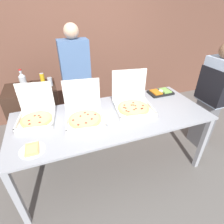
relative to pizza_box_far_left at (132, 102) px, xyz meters
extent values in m
plane|color=slate|center=(-0.31, -0.09, -0.95)|extent=(16.00, 16.00, 0.00)
cube|color=brown|center=(-0.31, 1.61, 0.45)|extent=(10.00, 0.06, 2.80)
cube|color=#A8AAB2|center=(-0.31, -0.09, -0.09)|extent=(2.38, 0.99, 0.02)
cube|color=#A8AAB2|center=(-1.45, -0.54, -0.53)|extent=(0.06, 0.06, 0.84)
cube|color=#A8AAB2|center=(0.83, -0.54, -0.53)|extent=(0.06, 0.06, 0.84)
cube|color=#A8AAB2|center=(-1.45, 0.35, -0.53)|extent=(0.06, 0.06, 0.84)
cube|color=#A8AAB2|center=(0.83, 0.35, -0.53)|extent=(0.06, 0.06, 0.84)
cube|color=white|center=(-0.01, -0.06, -0.07)|extent=(0.52, 0.52, 0.02)
cube|color=white|center=(-0.04, -0.28, -0.04)|extent=(0.46, 0.09, 0.04)
cube|color=white|center=(-0.23, -0.03, -0.04)|extent=(0.09, 0.46, 0.04)
cube|color=white|center=(0.21, -0.09, -0.04)|extent=(0.09, 0.46, 0.04)
cube|color=white|center=(0.03, 0.18, 0.16)|extent=(0.46, 0.09, 0.44)
cylinder|color=#DBB26B|center=(-0.01, -0.06, -0.05)|extent=(0.41, 0.41, 0.02)
cylinder|color=#F4D67F|center=(-0.01, -0.06, -0.04)|extent=(0.35, 0.35, 0.00)
cylinder|color=#B22D23|center=(0.12, -0.07, -0.04)|extent=(0.03, 0.03, 0.00)
cylinder|color=#B22D23|center=(0.03, -0.04, -0.04)|extent=(0.03, 0.03, 0.00)
cylinder|color=#B22D23|center=(0.01, -0.01, -0.04)|extent=(0.03, 0.03, 0.00)
cylinder|color=#B22D23|center=(0.04, 0.04, -0.04)|extent=(0.03, 0.03, 0.00)
cylinder|color=#B22D23|center=(-0.01, -0.01, -0.04)|extent=(0.03, 0.03, 0.00)
cylinder|color=#B22D23|center=(-0.10, 0.02, -0.04)|extent=(0.03, 0.03, 0.00)
cylinder|color=#B22D23|center=(-0.13, -0.03, -0.04)|extent=(0.03, 0.03, 0.00)
cylinder|color=#B22D23|center=(-0.11, -0.05, -0.04)|extent=(0.03, 0.03, 0.00)
cylinder|color=#B22D23|center=(-0.13, -0.12, -0.04)|extent=(0.03, 0.03, 0.00)
cylinder|color=#B22D23|center=(-0.12, -0.14, -0.04)|extent=(0.03, 0.03, 0.00)
cylinder|color=#B22D23|center=(-0.03, -0.12, -0.04)|extent=(0.03, 0.03, 0.00)
cylinder|color=#B22D23|center=(0.00, -0.10, -0.04)|extent=(0.03, 0.03, 0.00)
cylinder|color=#B22D23|center=(0.07, -0.14, -0.04)|extent=(0.03, 0.03, 0.00)
cylinder|color=#B22D23|center=(0.08, -0.13, -0.04)|extent=(0.03, 0.03, 0.00)
cube|color=white|center=(-0.65, -0.10, -0.07)|extent=(0.49, 0.49, 0.02)
cube|color=white|center=(-0.68, -0.31, -0.04)|extent=(0.43, 0.07, 0.04)
cube|color=white|center=(-0.86, -0.07, -0.04)|extent=(0.07, 0.43, 0.04)
cube|color=white|center=(-0.44, -0.13, -0.04)|extent=(0.07, 0.43, 0.04)
cube|color=white|center=(-0.62, 0.12, 0.15)|extent=(0.43, 0.07, 0.41)
cylinder|color=#DBB26B|center=(-0.65, -0.10, -0.05)|extent=(0.38, 0.38, 0.02)
cylinder|color=#F4D67F|center=(-0.65, -0.10, -0.04)|extent=(0.33, 0.33, 0.00)
cylinder|color=#B22D23|center=(-0.52, -0.06, -0.04)|extent=(0.03, 0.03, 0.00)
cylinder|color=#B22D23|center=(-0.60, -0.03, -0.04)|extent=(0.03, 0.03, 0.00)
cylinder|color=#B22D23|center=(-0.62, 0.02, -0.04)|extent=(0.03, 0.03, 0.00)
cylinder|color=#B22D23|center=(-0.69, -0.04, -0.04)|extent=(0.03, 0.03, 0.00)
cylinder|color=#B22D23|center=(-0.79, -0.09, -0.04)|extent=(0.03, 0.03, 0.00)
cylinder|color=#B22D23|center=(-0.75, -0.20, -0.04)|extent=(0.03, 0.03, 0.00)
cylinder|color=#B22D23|center=(-0.66, -0.19, -0.04)|extent=(0.03, 0.03, 0.00)
cylinder|color=#B22D23|center=(-0.58, -0.14, -0.04)|extent=(0.03, 0.03, 0.00)
cube|color=white|center=(-1.18, 0.09, -0.07)|extent=(0.46, 0.46, 0.02)
cube|color=white|center=(-1.21, -0.10, -0.04)|extent=(0.40, 0.08, 0.04)
cube|color=white|center=(-1.37, 0.12, -0.04)|extent=(0.08, 0.40, 0.04)
cube|color=white|center=(-0.99, 0.06, -0.04)|extent=(0.08, 0.40, 0.04)
cube|color=white|center=(-1.15, 0.30, 0.13)|extent=(0.40, 0.08, 0.38)
cylinder|color=#DBB26B|center=(-1.18, 0.09, -0.05)|extent=(0.35, 0.35, 0.02)
cylinder|color=#F4D67F|center=(-1.18, 0.09, -0.04)|extent=(0.30, 0.30, 0.00)
cylinder|color=#B22D23|center=(-1.13, 0.10, -0.04)|extent=(0.03, 0.03, 0.00)
cylinder|color=#B22D23|center=(-1.15, 0.14, -0.04)|extent=(0.03, 0.03, 0.00)
cylinder|color=#B22D23|center=(-1.20, 0.16, -0.04)|extent=(0.03, 0.03, 0.00)
cylinder|color=#B22D23|center=(-1.26, 0.07, -0.04)|extent=(0.03, 0.03, 0.00)
cylinder|color=#B22D23|center=(-1.25, 0.00, -0.04)|extent=(0.03, 0.03, 0.00)
cylinder|color=#B22D23|center=(-1.14, -0.01, -0.04)|extent=(0.03, 0.03, 0.00)
cylinder|color=white|center=(-1.22, -0.39, -0.08)|extent=(0.24, 0.24, 0.01)
cube|color=#DBB26B|center=(-1.22, -0.39, -0.06)|extent=(0.12, 0.17, 0.02)
cube|color=#F4D67F|center=(-1.22, -0.41, -0.05)|extent=(0.09, 0.12, 0.01)
cube|color=black|center=(0.59, 0.23, -0.07)|extent=(0.36, 0.22, 0.03)
cube|color=orange|center=(0.51, 0.23, -0.04)|extent=(0.13, 0.18, 0.02)
cube|color=#8CC65B|center=(0.67, 0.23, -0.04)|extent=(0.13, 0.18, 0.02)
cylinder|color=white|center=(0.59, 0.23, -0.04)|extent=(0.07, 0.07, 0.02)
cube|color=#382319|center=(-1.24, 0.78, -0.44)|extent=(0.71, 0.54, 1.02)
cylinder|color=#B7BCC1|center=(-1.30, 0.72, 0.17)|extent=(0.09, 0.09, 0.19)
cone|color=#B7BCC1|center=(-1.30, 0.72, 0.29)|extent=(0.09, 0.09, 0.05)
cylinder|color=#B7BCC1|center=(-1.30, 0.72, 0.33)|extent=(0.03, 0.03, 0.03)
cylinder|color=red|center=(-1.30, 0.72, 0.36)|extent=(0.04, 0.04, 0.01)
cylinder|color=silver|center=(-0.96, 0.74, 0.13)|extent=(0.07, 0.07, 0.12)
cylinder|color=silver|center=(-0.96, 0.74, 0.20)|extent=(0.06, 0.06, 0.00)
cylinder|color=gold|center=(-1.06, 0.96, 0.13)|extent=(0.07, 0.07, 0.12)
cylinder|color=silver|center=(-1.06, 0.96, 0.20)|extent=(0.06, 0.06, 0.00)
cube|color=#473D33|center=(-0.58, 0.67, -0.51)|extent=(0.28, 0.20, 0.88)
cube|color=#4C6B99|center=(-0.58, 0.67, 0.32)|extent=(0.40, 0.22, 0.76)
sphere|color=#D8AD8C|center=(-0.58, 0.67, 0.79)|extent=(0.20, 0.20, 0.20)
cube|color=slate|center=(1.24, -0.13, -0.56)|extent=(0.20, 0.28, 0.78)
cube|color=silver|center=(1.24, -0.13, 0.16)|extent=(0.22, 0.40, 0.65)
cube|color=black|center=(1.24, -0.13, 0.11)|extent=(0.24, 0.42, 0.50)
camera|label=1|loc=(-0.94, -1.78, 1.09)|focal=28.00mm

